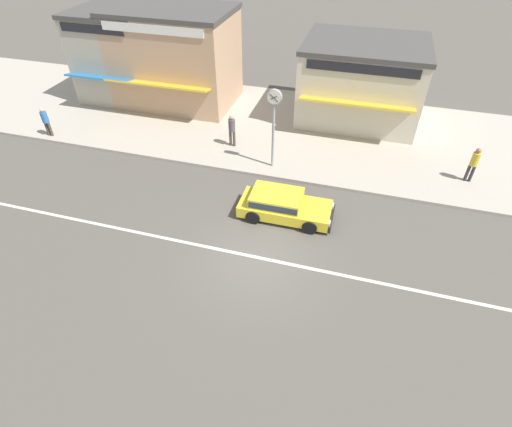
{
  "coord_description": "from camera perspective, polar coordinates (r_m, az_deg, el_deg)",
  "views": [
    {
      "loc": [
        2.79,
        -10.0,
        10.85
      ],
      "look_at": [
        -0.53,
        1.53,
        0.8
      ],
      "focal_mm": 28.0,
      "sensor_mm": 36.0,
      "label": 1
    }
  ],
  "objects": [
    {
      "name": "street_clock",
      "position": [
        18.22,
        2.57,
        14.49
      ],
      "size": [
        0.68,
        0.22,
        3.85
      ],
      "color": "#9E9EA3",
      "rests_on": "kerb_strip"
    },
    {
      "name": "hatchback_yellow_1",
      "position": [
        16.48,
        3.75,
        1.31
      ],
      "size": [
        3.89,
        1.78,
        1.1
      ],
      "color": "yellow",
      "rests_on": "ground"
    },
    {
      "name": "pedestrian_by_shop",
      "position": [
        20.49,
        28.7,
        6.44
      ],
      "size": [
        0.34,
        0.34,
        1.71
      ],
      "color": "#333338",
      "rests_on": "kerb_strip"
    },
    {
      "name": "kerb_strip",
      "position": [
        22.99,
        7.37,
        11.65
      ],
      "size": [
        68.0,
        10.0,
        0.15
      ],
      "primitive_type": "cube",
      "color": "#ADA393",
      "rests_on": "ground"
    },
    {
      "name": "lane_centre_stripe",
      "position": [
        15.02,
        0.34,
        -6.32
      ],
      "size": [
        50.4,
        0.14,
        0.01
      ],
      "primitive_type": "cube",
      "color": "silver",
      "rests_on": "ground"
    },
    {
      "name": "shopfront_corner_warung",
      "position": [
        27.72,
        -18.31,
        21.03
      ],
      "size": [
        4.58,
        5.97,
        5.11
      ],
      "color": "#B2A893",
      "rests_on": "kerb_strip"
    },
    {
      "name": "pedestrian_mid_kerb",
      "position": [
        20.81,
        -3.46,
        12.07
      ],
      "size": [
        0.34,
        0.34,
        1.71
      ],
      "color": "#4C4238",
      "rests_on": "kerb_strip"
    },
    {
      "name": "shopfront_mid_block",
      "position": [
        25.69,
        -11.42,
        21.05
      ],
      "size": [
        6.91,
        5.39,
        5.37
      ],
      "color": "tan",
      "rests_on": "kerb_strip"
    },
    {
      "name": "ground_plane",
      "position": [
        15.02,
        0.34,
        -6.32
      ],
      "size": [
        160.0,
        160.0,
        0.0
      ],
      "primitive_type": "plane",
      "color": "#544F47"
    },
    {
      "name": "shopfront_far_kios",
      "position": [
        24.15,
        14.8,
        17.88
      ],
      "size": [
        6.55,
        6.12,
        4.23
      ],
      "color": "beige",
      "rests_on": "kerb_strip"
    },
    {
      "name": "pedestrian_near_clock",
      "position": [
        24.48,
        -27.87,
        11.74
      ],
      "size": [
        0.34,
        0.34,
        1.58
      ],
      "color": "#4C4238",
      "rests_on": "kerb_strip"
    }
  ]
}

